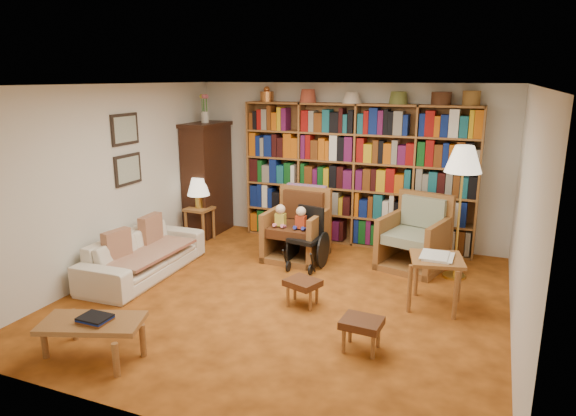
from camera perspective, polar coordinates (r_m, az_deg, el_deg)
The scene contains 23 objects.
floor at distance 6.29m, azimuth -0.17°, elevation -9.89°, with size 5.00×5.00×0.00m, color #B95F1C.
ceiling at distance 5.74m, azimuth -0.19°, elevation 13.53°, with size 5.00×5.00×0.00m, color white.
wall_back at distance 8.21m, azimuth 6.50°, elevation 4.92°, with size 5.00×5.00×0.00m, color silver.
wall_front at distance 3.80m, azimuth -14.79°, elevation -6.70°, with size 5.00×5.00×0.00m, color silver.
wall_left at distance 7.20m, azimuth -18.93°, elevation 2.91°, with size 5.00×5.00×0.00m, color silver.
wall_right at distance 5.48m, azimuth 24.79°, elevation -1.08°, with size 5.00×5.00×0.00m, color silver.
bookshelf at distance 8.01m, azimuth 7.52°, elevation 4.08°, with size 3.60×0.30×2.42m.
curio_cabinet at distance 8.70m, azimuth -8.95°, elevation 3.39°, with size 0.50×0.95×2.40m.
framed_pictures at distance 7.35m, azimuth -17.51°, elevation 6.21°, with size 0.03×0.52×0.97m.
sofa at distance 7.14m, azimuth -15.73°, elevation -4.98°, with size 0.76×1.95×0.57m, color beige.
sofa_throw at distance 7.11m, azimuth -15.42°, elevation -4.92°, with size 0.71×1.33×0.04m, color beige.
cushion_left at distance 7.43m, azimuth -14.98°, elevation -2.83°, with size 0.13×0.41×0.41m, color maroon.
cushion_right at distance 6.91m, azimuth -18.45°, elevation -4.38°, with size 0.12×0.39×0.39m, color maroon.
side_table_lamp at distance 8.39m, azimuth -9.80°, elevation -0.92°, with size 0.41×0.41×0.55m.
table_lamp at distance 8.28m, azimuth -9.94°, elevation 2.23°, with size 0.36×0.36×0.49m.
armchair_leather at distance 7.55m, azimuth 1.21°, elevation -2.34°, with size 0.82×0.88×1.03m.
armchair_sage at distance 7.40m, azimuth 13.88°, elevation -3.35°, with size 1.02×1.03×1.01m.
wheelchair at distance 7.19m, azimuth 2.22°, elevation -3.52°, with size 0.48×0.66×0.83m.
floor_lamp at distance 6.84m, azimuth 18.90°, elevation 4.57°, with size 0.46×0.46×1.75m.
side_table_papers at distance 6.09m, azimuth 16.16°, elevation -6.11°, with size 0.68×0.68×0.63m.
footstool_a at distance 5.99m, azimuth 1.63°, elevation -8.50°, with size 0.45×0.42×0.31m.
footstool_b at distance 5.12m, azimuth 8.19°, elevation -12.74°, with size 0.40×0.35×0.32m.
coffee_table at distance 5.26m, azimuth -20.93°, elevation -12.08°, with size 1.03×0.76×0.43m.
Camera 1 is at (2.18, -5.30, 2.58)m, focal length 32.00 mm.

